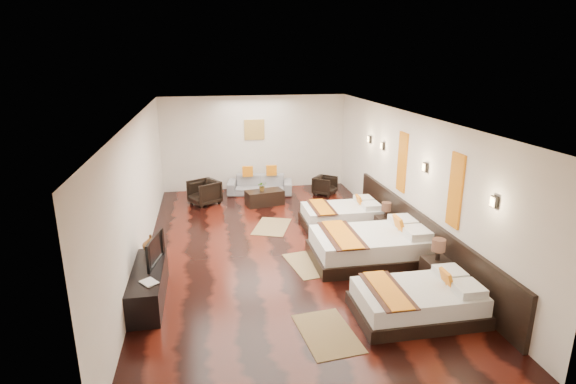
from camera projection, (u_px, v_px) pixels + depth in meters
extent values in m
cube|color=black|center=(281.00, 249.00, 9.62)|extent=(5.50, 9.50, 0.01)
cube|color=white|center=(280.00, 116.00, 8.81)|extent=(5.50, 9.50, 0.01)
cube|color=silver|center=(255.00, 143.00, 13.69)|extent=(5.50, 0.01, 2.80)
cube|color=silver|center=(139.00, 192.00, 8.74)|extent=(0.01, 9.50, 2.80)
cube|color=silver|center=(408.00, 179.00, 9.69)|extent=(0.01, 9.50, 2.80)
cube|color=black|center=(419.00, 235.00, 9.20)|extent=(0.08, 6.60, 0.90)
cube|color=black|center=(416.00, 310.00, 7.14)|extent=(1.94, 1.20, 0.20)
cube|color=white|center=(418.00, 296.00, 7.07)|extent=(1.85, 1.11, 0.28)
cube|color=orange|center=(447.00, 279.00, 7.08)|extent=(0.14, 0.30, 0.30)
cube|color=#38190F|center=(387.00, 290.00, 6.94)|extent=(0.51, 1.22, 0.02)
cube|color=orange|center=(387.00, 290.00, 6.94)|extent=(0.35, 1.22, 0.02)
cube|color=black|center=(371.00, 255.00, 9.06)|extent=(2.34, 1.45, 0.25)
cube|color=white|center=(371.00, 241.00, 8.97)|extent=(2.23, 1.34, 0.33)
cube|color=orange|center=(399.00, 225.00, 8.98)|extent=(0.17, 0.36, 0.36)
cube|color=#38190F|center=(342.00, 235.00, 8.82)|extent=(0.61, 1.47, 0.02)
cube|color=orange|center=(342.00, 234.00, 8.81)|extent=(0.42, 1.47, 0.02)
cube|color=black|center=(341.00, 221.00, 10.99)|extent=(1.87, 1.16, 0.20)
cube|color=white|center=(341.00, 212.00, 10.92)|extent=(1.78, 1.07, 0.27)
cube|color=orange|center=(359.00, 201.00, 10.93)|extent=(0.14, 0.28, 0.29)
cube|color=#38190F|center=(322.00, 207.00, 10.80)|extent=(0.49, 1.17, 0.02)
cube|color=orange|center=(322.00, 207.00, 10.79)|extent=(0.34, 1.17, 0.02)
cube|color=black|center=(436.00, 272.00, 8.06)|extent=(0.44, 0.44, 0.49)
cylinder|color=black|center=(438.00, 254.00, 7.96)|extent=(0.08, 0.08, 0.20)
cylinder|color=#3F2619|center=(439.00, 245.00, 7.91)|extent=(0.24, 0.24, 0.22)
cube|color=black|center=(385.00, 226.00, 10.29)|extent=(0.40, 0.40, 0.44)
cylinder|color=black|center=(386.00, 213.00, 10.20)|extent=(0.07, 0.07, 0.18)
cylinder|color=#3F2619|center=(386.00, 207.00, 10.15)|extent=(0.21, 0.21, 0.19)
cube|color=olive|center=(327.00, 333.00, 6.70)|extent=(0.87, 1.27, 0.01)
cube|color=olive|center=(310.00, 264.00, 8.92)|extent=(0.95, 1.31, 0.01)
cube|color=olive|center=(272.00, 227.00, 10.87)|extent=(1.12, 1.39, 0.01)
cube|color=black|center=(149.00, 285.00, 7.55)|extent=(0.50, 1.80, 0.55)
imported|color=black|center=(151.00, 250.00, 7.66)|extent=(0.29, 0.83, 0.48)
imported|color=black|center=(143.00, 285.00, 6.96)|extent=(0.33, 0.35, 0.03)
imported|color=brown|center=(151.00, 243.00, 8.13)|extent=(0.38, 0.38, 0.32)
imported|color=gray|center=(260.00, 185.00, 13.40)|extent=(1.96, 1.04, 0.54)
imported|color=black|center=(204.00, 192.00, 12.44)|extent=(0.99, 0.98, 0.67)
imported|color=black|center=(325.00, 186.00, 13.33)|extent=(0.82, 0.82, 0.54)
cube|color=black|center=(265.00, 198.00, 12.43)|extent=(1.08, 0.70, 0.40)
imported|color=#2C5A1E|center=(262.00, 186.00, 12.31)|extent=(0.25, 0.22, 0.27)
cube|color=#D86014|center=(456.00, 191.00, 7.81)|extent=(0.04, 0.40, 1.30)
cube|color=#D86014|center=(402.00, 162.00, 9.88)|extent=(0.04, 0.40, 1.30)
cube|color=black|center=(495.00, 202.00, 6.73)|extent=(0.06, 0.12, 0.18)
cube|color=#FFD18C|center=(493.00, 202.00, 6.72)|extent=(0.02, 0.10, 0.14)
cube|color=black|center=(425.00, 167.00, 8.80)|extent=(0.06, 0.12, 0.18)
cube|color=#FFD18C|center=(424.00, 167.00, 8.80)|extent=(0.02, 0.10, 0.14)
cube|color=black|center=(383.00, 146.00, 10.87)|extent=(0.06, 0.12, 0.18)
cube|color=#FFD18C|center=(381.00, 146.00, 10.87)|extent=(0.02, 0.10, 0.14)
cube|color=black|center=(370.00, 139.00, 11.72)|extent=(0.06, 0.12, 0.18)
cube|color=#FFD18C|center=(368.00, 139.00, 11.72)|extent=(0.02, 0.10, 0.14)
cube|color=#AD873F|center=(254.00, 130.00, 13.56)|extent=(0.60, 0.04, 0.60)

